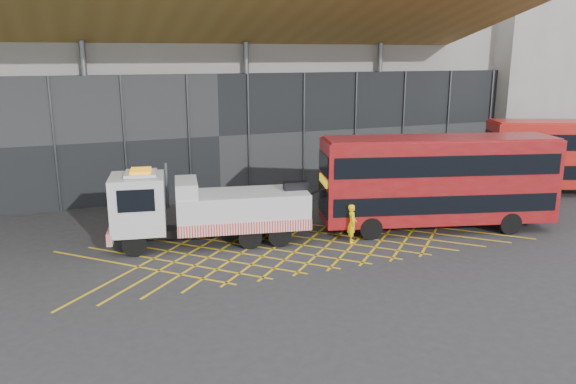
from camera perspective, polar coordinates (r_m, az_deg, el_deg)
name	(u,v)px	position (r m, az deg, el deg)	size (l,w,h in m)	color
ground_plane	(241,253)	(27.01, -4.79, -6.22)	(120.00, 120.00, 0.00)	#2B2B2E
road_markings	(303,245)	(28.03, 1.51, -5.41)	(23.16, 7.16, 0.01)	gold
construction_building	(192,57)	(43.69, -9.73, 13.32)	(55.00, 23.97, 18.00)	gray
east_building	(530,45)	(56.23, 23.37, 13.55)	(15.00, 12.00, 20.00)	gray
recovery_truck	(204,208)	(27.99, -8.54, -1.65)	(11.50, 4.41, 3.99)	black
bus_towed	(438,179)	(30.86, 14.98, 1.31)	(12.66, 5.91, 5.03)	maroon
worker	(352,223)	(28.36, 6.53, -3.19)	(0.72, 0.47, 1.97)	yellow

